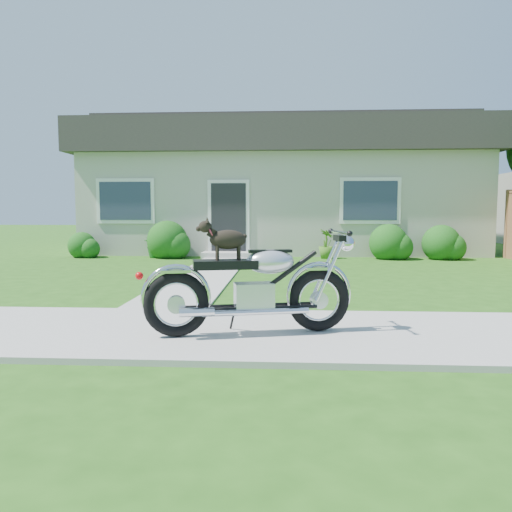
{
  "coord_description": "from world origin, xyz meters",
  "views": [
    {
      "loc": [
        0.13,
        -5.27,
        1.32
      ],
      "look_at": [
        -0.24,
        1.0,
        0.75
      ],
      "focal_mm": 35.0,
      "sensor_mm": 36.0,
      "label": 1
    }
  ],
  "objects": [
    {
      "name": "shrub_row",
      "position": [
        0.16,
        8.5,
        0.44
      ],
      "size": [
        10.88,
        1.13,
        1.13
      ],
      "color": "#1A5015",
      "rests_on": "ground"
    },
    {
      "name": "potted_plant_left",
      "position": [
        -3.56,
        8.55,
        0.38
      ],
      "size": [
        0.75,
        0.81,
        0.75
      ],
      "primitive_type": "imported",
      "rotation": [
        0.0,
        0.0,
        1.85
      ],
      "color": "#165416",
      "rests_on": "ground"
    },
    {
      "name": "potted_plant_right",
      "position": [
        1.27,
        8.55,
        0.41
      ],
      "size": [
        0.62,
        0.62,
        0.82
      ],
      "primitive_type": "imported",
      "rotation": [
        0.0,
        0.0,
        2.04
      ],
      "color": "#40721F",
      "rests_on": "ground"
    },
    {
      "name": "walkway",
      "position": [
        -1.5,
        5.0,
        0.01
      ],
      "size": [
        1.2,
        8.0,
        0.03
      ],
      "primitive_type": "cube",
      "color": "#9E9B93",
      "rests_on": "ground"
    },
    {
      "name": "house",
      "position": [
        -0.0,
        11.99,
        2.16
      ],
      "size": [
        12.6,
        7.03,
        4.5
      ],
      "color": "#B1AEA0",
      "rests_on": "ground"
    },
    {
      "name": "ground",
      "position": [
        0.0,
        0.0,
        0.0
      ],
      "size": [
        80.0,
        80.0,
        0.0
      ],
      "primitive_type": "plane",
      "color": "#235114",
      "rests_on": "ground"
    },
    {
      "name": "motorcycle_with_dog",
      "position": [
        -0.2,
        -0.17,
        0.56
      ],
      "size": [
        2.19,
        0.81,
        1.18
      ],
      "rotation": [
        0.0,
        0.0,
        0.23
      ],
      "color": "black",
      "rests_on": "sidewalk"
    },
    {
      "name": "sidewalk",
      "position": [
        0.0,
        0.0,
        0.02
      ],
      "size": [
        24.0,
        2.2,
        0.04
      ],
      "primitive_type": "cube",
      "color": "#9E9B93",
      "rests_on": "ground"
    }
  ]
}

